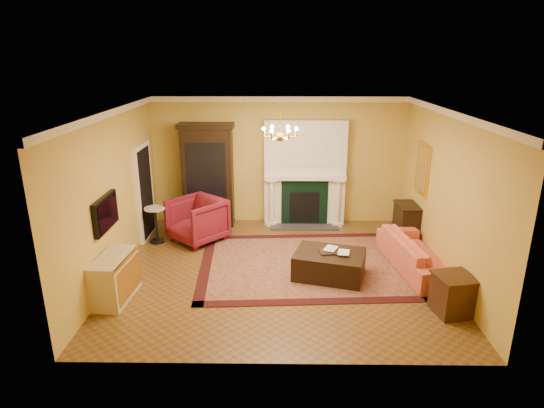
{
  "coord_description": "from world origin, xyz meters",
  "views": [
    {
      "loc": [
        -0.03,
        -7.8,
        3.89
      ],
      "look_at": [
        -0.14,
        0.3,
        1.23
      ],
      "focal_mm": 30.0,
      "sensor_mm": 36.0,
      "label": 1
    }
  ],
  "objects_px": {
    "commode": "(115,278)",
    "console_table": "(406,223)",
    "china_cabinet": "(208,177)",
    "leather_ottoman": "(329,264)",
    "end_table": "(453,295)",
    "pedestal_table": "(156,222)",
    "coral_sofa": "(418,248)",
    "wingback_armchair": "(197,218)"
  },
  "relations": [
    {
      "from": "pedestal_table",
      "to": "end_table",
      "type": "xyz_separation_m",
      "value": [
        5.39,
        -2.79,
        -0.15
      ]
    },
    {
      "from": "end_table",
      "to": "china_cabinet",
      "type": "bearing_deg",
      "value": 138.05
    },
    {
      "from": "end_table",
      "to": "pedestal_table",
      "type": "bearing_deg",
      "value": 152.6
    },
    {
      "from": "wingback_armchair",
      "to": "console_table",
      "type": "bearing_deg",
      "value": 43.53
    },
    {
      "from": "pedestal_table",
      "to": "coral_sofa",
      "type": "xyz_separation_m",
      "value": [
        5.29,
        -1.23,
        -0.04
      ]
    },
    {
      "from": "coral_sofa",
      "to": "console_table",
      "type": "relative_size",
      "value": 2.75
    },
    {
      "from": "console_table",
      "to": "coral_sofa",
      "type": "bearing_deg",
      "value": -98.36
    },
    {
      "from": "pedestal_table",
      "to": "end_table",
      "type": "distance_m",
      "value": 6.07
    },
    {
      "from": "wingback_armchair",
      "to": "end_table",
      "type": "bearing_deg",
      "value": 9.54
    },
    {
      "from": "commode",
      "to": "end_table",
      "type": "bearing_deg",
      "value": 0.28
    },
    {
      "from": "wingback_armchair",
      "to": "console_table",
      "type": "distance_m",
      "value": 4.57
    },
    {
      "from": "end_table",
      "to": "leather_ottoman",
      "type": "height_order",
      "value": "end_table"
    },
    {
      "from": "wingback_armchair",
      "to": "leather_ottoman",
      "type": "distance_m",
      "value": 3.19
    },
    {
      "from": "coral_sofa",
      "to": "end_table",
      "type": "relative_size",
      "value": 3.52
    },
    {
      "from": "commode",
      "to": "coral_sofa",
      "type": "distance_m",
      "value": 5.48
    },
    {
      "from": "leather_ottoman",
      "to": "wingback_armchair",
      "type": "bearing_deg",
      "value": 164.13
    },
    {
      "from": "china_cabinet",
      "to": "leather_ottoman",
      "type": "bearing_deg",
      "value": -47.07
    },
    {
      "from": "coral_sofa",
      "to": "end_table",
      "type": "distance_m",
      "value": 1.57
    },
    {
      "from": "end_table",
      "to": "commode",
      "type": "bearing_deg",
      "value": 176.06
    },
    {
      "from": "pedestal_table",
      "to": "wingback_armchair",
      "type": "bearing_deg",
      "value": 7.01
    },
    {
      "from": "pedestal_table",
      "to": "console_table",
      "type": "bearing_deg",
      "value": 2.16
    },
    {
      "from": "coral_sofa",
      "to": "leather_ottoman",
      "type": "distance_m",
      "value": 1.75
    },
    {
      "from": "china_cabinet",
      "to": "commode",
      "type": "xyz_separation_m",
      "value": [
        -1.06,
        -3.57,
        -0.78
      ]
    },
    {
      "from": "wingback_armchair",
      "to": "end_table",
      "type": "distance_m",
      "value": 5.36
    },
    {
      "from": "china_cabinet",
      "to": "commode",
      "type": "height_order",
      "value": "china_cabinet"
    },
    {
      "from": "end_table",
      "to": "console_table",
      "type": "relative_size",
      "value": 0.78
    },
    {
      "from": "pedestal_table",
      "to": "commode",
      "type": "height_order",
      "value": "pedestal_table"
    },
    {
      "from": "commode",
      "to": "coral_sofa",
      "type": "relative_size",
      "value": 0.47
    },
    {
      "from": "china_cabinet",
      "to": "leather_ottoman",
      "type": "relative_size",
      "value": 1.88
    },
    {
      "from": "china_cabinet",
      "to": "coral_sofa",
      "type": "bearing_deg",
      "value": -29.69
    },
    {
      "from": "commode",
      "to": "console_table",
      "type": "height_order",
      "value": "console_table"
    },
    {
      "from": "commode",
      "to": "console_table",
      "type": "bearing_deg",
      "value": 29.67
    },
    {
      "from": "china_cabinet",
      "to": "leather_ottoman",
      "type": "height_order",
      "value": "china_cabinet"
    },
    {
      "from": "commode",
      "to": "pedestal_table",
      "type": "bearing_deg",
      "value": 92.72
    },
    {
      "from": "wingback_armchair",
      "to": "commode",
      "type": "distance_m",
      "value": 2.7
    },
    {
      "from": "china_cabinet",
      "to": "pedestal_table",
      "type": "height_order",
      "value": "china_cabinet"
    },
    {
      "from": "pedestal_table",
      "to": "leather_ottoman",
      "type": "relative_size",
      "value": 0.65
    },
    {
      "from": "china_cabinet",
      "to": "coral_sofa",
      "type": "xyz_separation_m",
      "value": [
        4.29,
        -2.39,
        -0.74
      ]
    },
    {
      "from": "pedestal_table",
      "to": "leather_ottoman",
      "type": "bearing_deg",
      "value": -23.62
    },
    {
      "from": "commode",
      "to": "end_table",
      "type": "height_order",
      "value": "commode"
    },
    {
      "from": "pedestal_table",
      "to": "commode",
      "type": "bearing_deg",
      "value": -91.5
    },
    {
      "from": "wingback_armchair",
      "to": "commode",
      "type": "height_order",
      "value": "wingback_armchair"
    }
  ]
}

